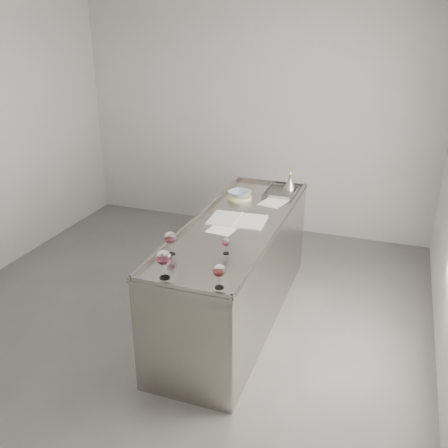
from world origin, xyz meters
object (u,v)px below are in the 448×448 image
(counter, at_px, (236,271))
(wine_glass_middle, at_px, (164,258))
(wine_glass_left, at_px, (170,238))
(ceramic_bowl, at_px, (239,193))
(wine_glass_right, at_px, (219,271))
(notebook, at_px, (237,220))
(wine_funnel, at_px, (290,184))
(wine_glass_small, at_px, (226,243))

(counter, xyz_separation_m, wine_glass_middle, (-0.16, -1.08, 0.62))
(wine_glass_left, height_order, ceramic_bowl, wine_glass_left)
(counter, bearing_deg, wine_glass_right, -77.41)
(counter, xyz_separation_m, wine_glass_right, (0.24, -1.08, 0.59))
(counter, height_order, wine_glass_middle, wine_glass_middle)
(notebook, xyz_separation_m, wine_funnel, (0.24, 0.98, 0.05))
(wine_glass_middle, distance_m, wine_glass_small, 0.57)
(wine_glass_small, relative_size, wine_funnel, 0.63)
(wine_glass_middle, height_order, wine_glass_right, wine_glass_middle)
(wine_glass_right, distance_m, wine_glass_small, 0.52)
(wine_glass_small, bearing_deg, wine_glass_left, -158.66)
(notebook, bearing_deg, wine_glass_middle, -100.66)
(notebook, bearing_deg, wine_glass_left, -111.59)
(wine_glass_left, relative_size, wine_glass_small, 1.44)
(wine_glass_middle, distance_m, wine_funnel, 2.17)
(wine_glass_left, relative_size, wine_glass_middle, 0.88)
(counter, xyz_separation_m, ceramic_bowl, (-0.18, 0.63, 0.51))
(ceramic_bowl, bearing_deg, notebook, -73.71)
(counter, distance_m, wine_funnel, 1.20)
(wine_glass_right, relative_size, wine_funnel, 0.86)
(wine_glass_right, bearing_deg, wine_glass_small, 104.66)
(wine_glass_right, relative_size, ceramic_bowl, 0.81)
(wine_glass_middle, height_order, notebook, wine_glass_middle)
(counter, relative_size, ceramic_bowl, 11.36)
(counter, relative_size, wine_glass_small, 18.99)
(counter, distance_m, wine_glass_middle, 1.25)
(counter, relative_size, wine_glass_right, 13.95)
(wine_glass_small, distance_m, wine_funnel, 1.64)
(wine_glass_left, bearing_deg, ceramic_bowl, 85.88)
(notebook, distance_m, ceramic_bowl, 0.59)
(counter, distance_m, wine_glass_left, 0.99)
(counter, height_order, ceramic_bowl, ceramic_bowl)
(wine_glass_small, xyz_separation_m, wine_funnel, (0.12, 1.63, -0.03))
(ceramic_bowl, xyz_separation_m, wine_funnel, (0.41, 0.42, 0.02))
(wine_glass_small, relative_size, notebook, 0.25)
(wine_glass_middle, relative_size, notebook, 0.42)
(wine_glass_left, height_order, wine_funnel, wine_funnel)
(wine_glass_right, bearing_deg, notebook, 102.46)
(notebook, height_order, ceramic_bowl, ceramic_bowl)
(wine_glass_left, bearing_deg, wine_glass_middle, -71.35)
(counter, bearing_deg, ceramic_bowl, 105.66)
(ceramic_bowl, bearing_deg, counter, -74.34)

